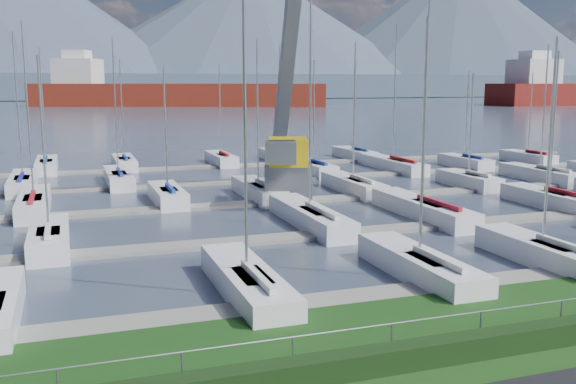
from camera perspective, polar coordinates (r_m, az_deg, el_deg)
name	(u,v)px	position (r m, az deg, el deg)	size (l,w,h in m)	color
water	(90,103)	(275.72, -17.19, 7.57)	(800.00, 540.00, 0.20)	#3F485C
hedge	(429,352)	(19.32, 12.43, -13.75)	(80.00, 0.70, 0.70)	black
fence	(423,319)	(19.32, 11.89, -11.02)	(0.04, 0.04, 80.00)	gray
foothill	(84,86)	(345.57, -17.67, 8.96)	(900.00, 80.00, 12.00)	#455465
mountains	(90,18)	(422.17, -17.22, 14.57)	(1190.00, 360.00, 115.00)	#3B4356
docks	(220,206)	(43.28, -6.05, -1.24)	(90.00, 41.60, 0.25)	slate
crane	(288,121)	(45.03, 0.04, 6.36)	(5.53, 13.48, 22.35)	#5B5C63
cargo_ship_mid	(167,95)	(230.99, -10.69, 8.46)	(101.66, 53.86, 21.50)	maroon
sailboat_fleet	(171,120)	(44.68, -10.33, 6.28)	(75.07, 49.84, 13.81)	navy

